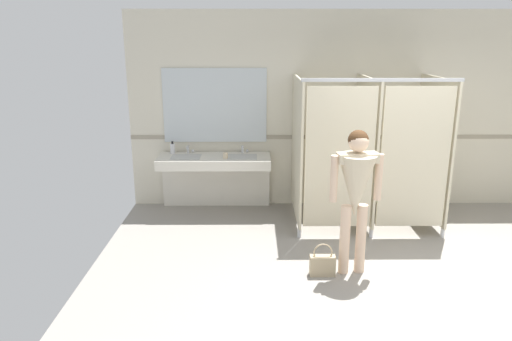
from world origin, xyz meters
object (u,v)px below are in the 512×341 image
at_px(soap_dispenser, 173,148).
at_px(paper_cup, 225,155).
at_px(person_standing, 356,186).
at_px(handbag, 322,264).

distance_m(soap_dispenser, paper_cup, 0.84).
relative_size(person_standing, handbag, 4.27).
xyz_separation_m(person_standing, soap_dispenser, (-2.25, 2.08, -0.08)).
height_order(handbag, soap_dispenser, soap_dispenser).
bearing_deg(paper_cup, soap_dispenser, 160.01).
height_order(handbag, paper_cup, paper_cup).
bearing_deg(person_standing, handbag, -166.50).
bearing_deg(person_standing, soap_dispenser, 137.30).
bearing_deg(paper_cup, handbag, -58.73).
distance_m(person_standing, soap_dispenser, 3.07).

